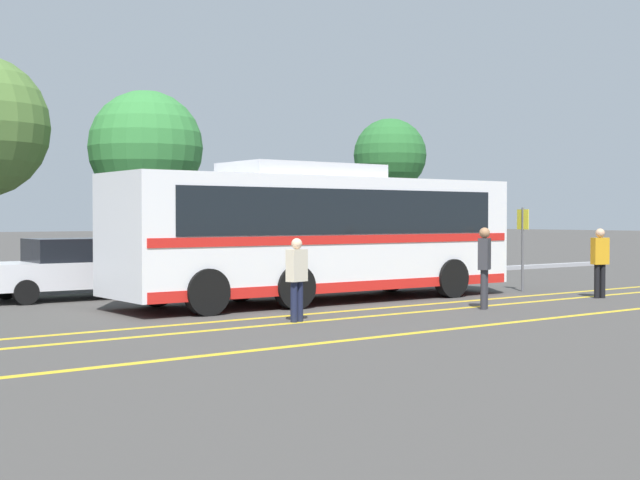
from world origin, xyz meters
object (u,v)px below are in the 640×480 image
(transit_bus, at_px, (320,231))
(parked_car_2, at_px, (298,264))
(pedestrian_2, at_px, (297,275))
(tree_3, at_px, (146,148))
(parked_car_1, at_px, (75,269))
(pedestrian_1, at_px, (600,258))
(bus_stop_sign, at_px, (523,238))
(pedestrian_0, at_px, (484,262))
(tree_0, at_px, (390,156))

(transit_bus, bearing_deg, parked_car_2, 152.40)
(pedestrian_2, relative_size, tree_3, 0.28)
(parked_car_1, xyz_separation_m, pedestrian_1, (10.80, -7.98, 0.26))
(bus_stop_sign, bearing_deg, pedestrian_2, -76.36)
(pedestrian_0, height_order, tree_3, tree_3)
(parked_car_1, relative_size, parked_car_2, 1.04)
(parked_car_1, bearing_deg, pedestrian_1, 56.16)
(transit_bus, distance_m, parked_car_1, 6.34)
(parked_car_2, bearing_deg, tree_3, 43.70)
(pedestrian_2, distance_m, tree_3, 11.42)
(pedestrian_2, distance_m, tree_0, 19.35)
(pedestrian_1, height_order, tree_3, tree_3)
(parked_car_2, relative_size, pedestrian_1, 2.67)
(pedestrian_0, distance_m, tree_0, 16.63)
(transit_bus, xyz_separation_m, pedestrian_1, (6.23, -3.70, -0.71))
(parked_car_1, bearing_deg, transit_bus, 49.53)
(transit_bus, bearing_deg, bus_stop_sign, 80.74)
(tree_3, bearing_deg, tree_0, 9.99)
(pedestrian_2, bearing_deg, tree_3, -113.61)
(parked_car_2, xyz_separation_m, pedestrian_2, (-5.09, -6.98, 0.23))
(parked_car_2, bearing_deg, parked_car_1, 90.49)
(bus_stop_sign, height_order, tree_0, tree_0)
(parked_car_1, relative_size, tree_3, 0.83)
(parked_car_1, distance_m, parked_car_2, 6.66)
(tree_3, bearing_deg, parked_car_2, -51.21)
(pedestrian_1, bearing_deg, parked_car_1, -16.31)
(transit_bus, height_order, tree_0, tree_0)
(pedestrian_1, bearing_deg, bus_stop_sign, -70.87)
(parked_car_1, relative_size, pedestrian_2, 2.99)
(pedestrian_0, relative_size, tree_0, 0.30)
(pedestrian_2, height_order, tree_0, tree_0)
(parked_car_1, relative_size, bus_stop_sign, 2.12)
(bus_stop_sign, bearing_deg, tree_3, -139.05)
(parked_car_2, relative_size, tree_3, 0.80)
(tree_0, bearing_deg, tree_3, -170.01)
(transit_bus, relative_size, tree_0, 1.82)
(transit_bus, distance_m, pedestrian_1, 7.28)
(bus_stop_sign, height_order, tree_3, tree_3)
(transit_bus, relative_size, pedestrian_1, 6.19)
(transit_bus, xyz_separation_m, pedestrian_2, (-3.03, -3.21, -0.79))
(parked_car_1, distance_m, tree_3, 5.95)
(bus_stop_sign, xyz_separation_m, tree_3, (-7.24, 8.68, 2.72))
(pedestrian_2, relative_size, tree_0, 0.27)
(bus_stop_sign, xyz_separation_m, tree_0, (4.70, 10.79, 3.10))
(parked_car_2, height_order, pedestrian_0, pedestrian_0)
(parked_car_1, bearing_deg, tree_0, 111.63)
(parked_car_1, bearing_deg, parked_car_2, 88.20)
(pedestrian_1, distance_m, tree_0, 14.60)
(pedestrian_1, distance_m, tree_3, 13.72)
(tree_0, bearing_deg, pedestrian_1, -109.58)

